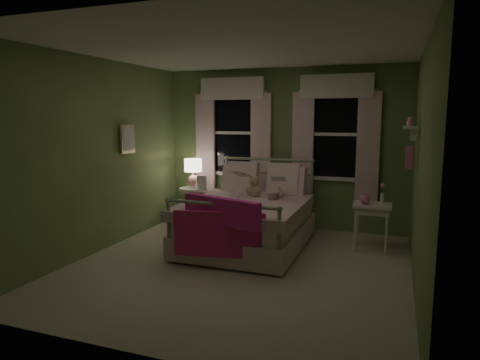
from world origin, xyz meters
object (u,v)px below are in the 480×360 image
at_px(child_left, 240,176).
at_px(bed, 248,220).
at_px(nightstand_left, 194,201).
at_px(table_lamp, 193,170).
at_px(child_right, 276,179).
at_px(teddy_bear, 254,188).
at_px(nightstand_right, 372,211).

bearing_deg(child_left, bed, 111.15).
xyz_separation_m(nightstand_left, table_lamp, (0.00, -0.00, 0.54)).
bearing_deg(child_right, teddy_bear, 26.67).
height_order(bed, nightstand_right, bed).
bearing_deg(child_left, nightstand_left, -31.36).
height_order(child_right, nightstand_right, child_right).
bearing_deg(bed, table_lamp, 148.69).
height_order(nightstand_left, table_lamp, table_lamp).
xyz_separation_m(bed, teddy_bear, (-0.00, 0.26, 0.41)).
distance_m(child_left, table_lamp, 1.00).
relative_size(teddy_bear, nightstand_right, 0.49).
height_order(child_left, table_lamp, child_left).
distance_m(child_right, nightstand_left, 1.62).
distance_m(bed, nightstand_right, 1.70).
xyz_separation_m(child_right, nightstand_right, (1.36, -0.02, -0.37)).
bearing_deg(child_right, table_lamp, -14.97).
distance_m(teddy_bear, nightstand_left, 1.37).
bearing_deg(nightstand_left, table_lamp, -45.00).
distance_m(child_left, nightstand_left, 1.12).
bearing_deg(table_lamp, child_right, -12.14).
relative_size(nightstand_left, table_lamp, 1.42).
bearing_deg(teddy_bear, child_left, 150.50).
bearing_deg(bed, nightstand_left, 148.69).
xyz_separation_m(child_right, table_lamp, (-1.51, 0.32, 0.04)).
height_order(table_lamp, nightstand_right, table_lamp).
height_order(child_right, table_lamp, child_right).
distance_m(child_right, nightstand_right, 1.41).
xyz_separation_m(teddy_bear, nightstand_right, (1.64, 0.14, -0.24)).
distance_m(bed, child_right, 0.74).
xyz_separation_m(child_left, nightstand_left, (-0.95, 0.32, -0.51)).
height_order(child_right, nightstand_left, child_right).
distance_m(nightstand_left, nightstand_right, 2.89).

